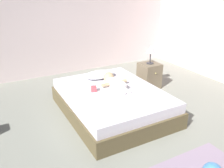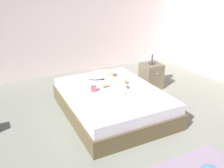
{
  "view_description": "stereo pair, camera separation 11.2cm",
  "coord_description": "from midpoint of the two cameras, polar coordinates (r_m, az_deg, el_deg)",
  "views": [
    {
      "loc": [
        -1.4,
        -2.3,
        1.93
      ],
      "look_at": [
        0.24,
        0.73,
        0.5
      ],
      "focal_mm": 38.08,
      "sensor_mm": 36.0,
      "label": 1
    },
    {
      "loc": [
        -1.3,
        -2.35,
        1.93
      ],
      "look_at": [
        0.24,
        0.73,
        0.5
      ],
      "focal_mm": 38.08,
      "sensor_mm": 36.0,
      "label": 2
    }
  ],
  "objects": [
    {
      "name": "ground_plane",
      "position": [
        3.31,
        2.94,
        -13.21
      ],
      "size": [
        8.0,
        8.0,
        0.0
      ],
      "primitive_type": "plane",
      "color": "gray"
    },
    {
      "name": "wall_behind_bed",
      "position": [
        5.54,
        -12.7,
        14.99
      ],
      "size": [
        8.0,
        0.12,
        2.51
      ],
      "primitive_type": "cube",
      "color": "silver",
      "rests_on": "ground_plane"
    },
    {
      "name": "bed",
      "position": [
        3.86,
        0.83,
        -4.2
      ],
      "size": [
        1.45,
        1.91,
        0.4
      ],
      "color": "brown",
      "rests_on": "ground_plane"
    },
    {
      "name": "pillow",
      "position": [
        4.24,
        -2.03,
        2.31
      ],
      "size": [
        0.56,
        0.32,
        0.13
      ],
      "color": "white",
      "rests_on": "bed"
    },
    {
      "name": "baby",
      "position": [
        3.9,
        1.32,
        0.49
      ],
      "size": [
        0.46,
        0.68,
        0.18
      ],
      "color": "white",
      "rests_on": "bed"
    },
    {
      "name": "toothbrush",
      "position": [
        4.08,
        3.06,
        0.6
      ],
      "size": [
        0.1,
        0.14,
        0.02
      ],
      "color": "blue",
      "rests_on": "bed"
    },
    {
      "name": "nightstand",
      "position": [
        4.84,
        9.99,
        1.9
      ],
      "size": [
        0.37,
        0.4,
        0.51
      ],
      "color": "#73644E",
      "rests_on": "ground_plane"
    },
    {
      "name": "lamp",
      "position": [
        4.69,
        10.41,
        7.81
      ],
      "size": [
        0.18,
        0.18,
        0.36
      ],
      "color": "#333338",
      "rests_on": "nightstand"
    },
    {
      "name": "toy_block",
      "position": [
        3.72,
        -3.56,
        -1.13
      ],
      "size": [
        0.11,
        0.11,
        0.08
      ],
      "color": "#CE4850",
      "rests_on": "bed"
    }
  ]
}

